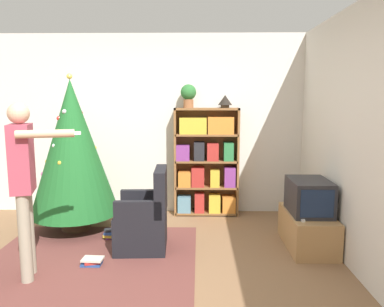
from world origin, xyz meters
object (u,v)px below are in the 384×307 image
object	(u,v)px
armchair	(144,221)
table_lamp	(225,101)
bookshelf	(207,163)
television	(309,196)
standing_person	(24,176)
christmas_tree	(73,148)
potted_plant	(188,94)

from	to	relation	value
armchair	table_lamp	distance (m)	2.09
armchair	table_lamp	size ratio (longest dim) A/B	4.60
bookshelf	table_lamp	xyz separation A→B (m)	(0.25, 0.01, 0.89)
television	table_lamp	size ratio (longest dim) A/B	2.99
standing_person	table_lamp	world-z (taller)	table_lamp
television	christmas_tree	world-z (taller)	christmas_tree
television	armchair	world-z (taller)	armchair
television	potted_plant	world-z (taller)	potted_plant
table_lamp	standing_person	bearing A→B (deg)	-134.64
television	table_lamp	xyz separation A→B (m)	(-0.88, 1.20, 1.06)
christmas_tree	armchair	size ratio (longest dim) A/B	2.16
bookshelf	television	xyz separation A→B (m)	(1.13, -1.20, -0.17)
potted_plant	table_lamp	distance (m)	0.52
armchair	potted_plant	distance (m)	1.97
bookshelf	television	bearing A→B (deg)	-46.70
christmas_tree	armchair	world-z (taller)	christmas_tree
christmas_tree	potted_plant	bearing A→B (deg)	25.19
bookshelf	armchair	size ratio (longest dim) A/B	1.68
christmas_tree	bookshelf	bearing A→B (deg)	21.52
bookshelf	armchair	xyz separation A→B (m)	(-0.72, -1.28, -0.44)
potted_plant	table_lamp	xyz separation A→B (m)	(0.52, 0.00, -0.09)
standing_person	potted_plant	world-z (taller)	potted_plant
bookshelf	table_lamp	distance (m)	0.92
bookshelf	christmas_tree	bearing A→B (deg)	-158.48
christmas_tree	standing_person	distance (m)	1.32
television	christmas_tree	distance (m)	2.92
potted_plant	armchair	bearing A→B (deg)	-109.60
standing_person	potted_plant	xyz separation A→B (m)	(1.45, 1.99, 0.76)
table_lamp	television	bearing A→B (deg)	-53.96
christmas_tree	armchair	distance (m)	1.37
table_lamp	christmas_tree	bearing A→B (deg)	-160.90
christmas_tree	potted_plant	xyz separation A→B (m)	(1.44, 0.68, 0.68)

